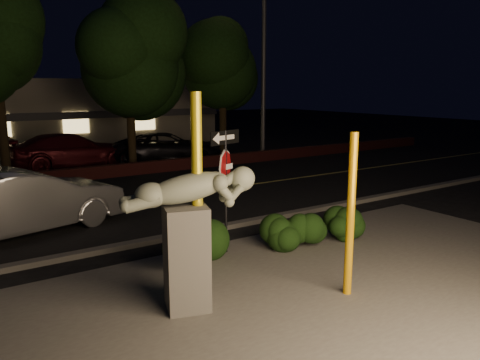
% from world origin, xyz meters
% --- Properties ---
extents(ground, '(90.00, 90.00, 0.00)m').
position_xyz_m(ground, '(0.00, 10.00, 0.00)').
color(ground, black).
rests_on(ground, ground).
extents(patio, '(14.00, 6.00, 0.02)m').
position_xyz_m(patio, '(0.00, -1.00, 0.01)').
color(patio, '#4C4944').
rests_on(patio, ground).
extents(road, '(80.00, 8.00, 0.01)m').
position_xyz_m(road, '(0.00, 7.00, 0.01)').
color(road, black).
rests_on(road, ground).
extents(lane_marking, '(80.00, 0.12, 0.00)m').
position_xyz_m(lane_marking, '(0.00, 7.00, 0.02)').
color(lane_marking, '#B7A949').
rests_on(lane_marking, road).
extents(curb, '(80.00, 0.25, 0.12)m').
position_xyz_m(curb, '(0.00, 2.90, 0.06)').
color(curb, '#4C4944').
rests_on(curb, ground).
extents(brick_wall, '(40.00, 0.35, 0.50)m').
position_xyz_m(brick_wall, '(0.00, 11.30, 0.25)').
color(brick_wall, '#4B1818').
rests_on(brick_wall, ground).
extents(parking_lot, '(40.00, 12.00, 0.01)m').
position_xyz_m(parking_lot, '(0.00, 17.00, 0.01)').
color(parking_lot, black).
rests_on(parking_lot, ground).
extents(building, '(22.00, 10.20, 4.00)m').
position_xyz_m(building, '(0.00, 24.99, 2.00)').
color(building, '#696454').
rests_on(building, ground).
extents(tree_far_c, '(4.80, 4.80, 7.84)m').
position_xyz_m(tree_far_c, '(2.50, 12.80, 5.66)').
color(tree_far_c, black).
rests_on(tree_far_c, ground).
extents(tree_far_d, '(4.40, 4.40, 7.42)m').
position_xyz_m(tree_far_d, '(7.50, 13.30, 5.42)').
color(tree_far_d, black).
rests_on(tree_far_d, ground).
extents(yellow_pole_left, '(0.17, 0.17, 3.48)m').
position_xyz_m(yellow_pole_left, '(-1.45, -0.49, 1.74)').
color(yellow_pole_left, gold).
rests_on(yellow_pole_left, ground).
extents(yellow_pole_right, '(0.14, 0.14, 2.83)m').
position_xyz_m(yellow_pole_right, '(0.91, -1.52, 1.42)').
color(yellow_pole_right, '#E3A00C').
rests_on(yellow_pole_right, ground).
extents(signpost, '(0.86, 0.31, 2.66)m').
position_xyz_m(signpost, '(0.26, 1.41, 1.89)').
color(signpost, black).
rests_on(signpost, ground).
extents(sculpture, '(2.14, 1.12, 2.30)m').
position_xyz_m(sculpture, '(-1.61, -0.46, 1.42)').
color(sculpture, '#4C4944').
rests_on(sculpture, ground).
extents(hedge_center, '(1.92, 1.03, 0.97)m').
position_xyz_m(hedge_center, '(-0.46, 1.03, 0.48)').
color(hedge_center, black).
rests_on(hedge_center, ground).
extents(hedge_right, '(1.68, 1.22, 0.99)m').
position_xyz_m(hedge_right, '(1.66, 0.88, 0.49)').
color(hedge_right, black).
rests_on(hedge_right, ground).
extents(hedge_far_right, '(1.37, 0.96, 0.89)m').
position_xyz_m(hedge_far_right, '(3.17, 0.67, 0.44)').
color(hedge_far_right, black).
rests_on(hedge_far_right, ground).
extents(streetlight, '(1.64, 0.65, 11.08)m').
position_xyz_m(streetlight, '(9.28, 12.69, 6.59)').
color(streetlight, '#49494E').
rests_on(streetlight, ground).
extents(silver_sedan, '(5.13, 2.85, 1.60)m').
position_xyz_m(silver_sedan, '(-3.12, 5.34, 0.80)').
color(silver_sedan, '#A7A8AB').
rests_on(silver_sedan, ground).
extents(parked_car_darkred, '(5.33, 2.24, 1.54)m').
position_xyz_m(parked_car_darkred, '(0.32, 14.49, 0.77)').
color(parked_car_darkred, '#470D13').
rests_on(parked_car_darkred, ground).
extents(parked_car_dark, '(5.59, 4.32, 1.41)m').
position_xyz_m(parked_car_dark, '(4.52, 13.50, 0.71)').
color(parked_car_dark, black).
rests_on(parked_car_dark, ground).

